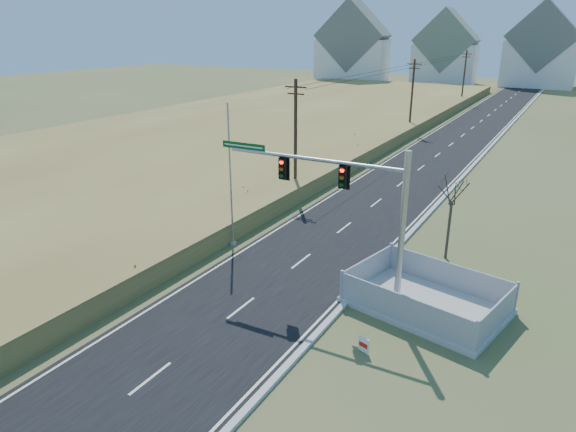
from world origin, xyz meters
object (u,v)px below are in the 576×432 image
Objects in this scene: traffic_signal_mast at (362,212)px; flagpole at (231,191)px; fence_enclosure at (426,302)px; open_sign at (364,345)px; bare_tree at (453,189)px.

flagpole is (-9.44, 2.93, -1.26)m from traffic_signal_mast.
fence_enclosure is at bearing -7.71° from flagpole.
bare_tree is (0.66, 10.99, 3.81)m from open_sign.
open_sign is 0.08× the size of flagpole.
traffic_signal_mast is at bearing -17.23° from flagpole.
bare_tree is at bearing 70.76° from traffic_signal_mast.
open_sign is (-1.21, -4.80, 0.06)m from fence_enclosure.
traffic_signal_mast is 7.84m from bare_tree.
bare_tree reaches higher than fence_enclosure.
flagpole is (-12.41, 1.68, 3.15)m from fence_enclosure.
fence_enclosure is 4.95m from open_sign.
flagpole reaches higher than bare_tree.
traffic_signal_mast is 1.25× the size of fence_enclosure.
bare_tree is at bearing 105.18° from open_sign.
flagpole reaches higher than open_sign.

